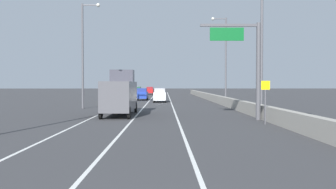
{
  "coord_description": "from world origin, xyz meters",
  "views": [
    {
      "loc": [
        0.45,
        -5.51,
        2.78
      ],
      "look_at": [
        1.01,
        47.59,
        1.27
      ],
      "focal_mm": 39.42,
      "sensor_mm": 36.0,
      "label": 1
    }
  ],
  "objects_px": {
    "car_green_0": "(138,91)",
    "car_yellow_4": "(122,96)",
    "lamp_post_left_mid": "(84,49)",
    "lamp_post_right_third": "(224,55)",
    "car_red_3": "(150,91)",
    "overhead_sign_gantry": "(249,59)",
    "box_truck": "(120,94)",
    "car_white_2": "(160,95)",
    "lamp_post_right_second": "(259,39)",
    "car_blue_1": "(142,94)",
    "speed_advisory_sign": "(265,99)"
  },
  "relations": [
    {
      "from": "lamp_post_left_mid",
      "to": "car_white_2",
      "type": "relative_size",
      "value": 2.5
    },
    {
      "from": "lamp_post_right_second",
      "to": "car_red_3",
      "type": "xyz_separation_m",
      "value": [
        -12.18,
        67.82,
        -5.73
      ]
    },
    {
      "from": "car_green_0",
      "to": "car_yellow_4",
      "type": "xyz_separation_m",
      "value": [
        0.14,
        -37.3,
        -0.09
      ]
    },
    {
      "from": "car_blue_1",
      "to": "car_green_0",
      "type": "bearing_deg",
      "value": 95.38
    },
    {
      "from": "overhead_sign_gantry",
      "to": "car_blue_1",
      "type": "distance_m",
      "value": 36.55
    },
    {
      "from": "lamp_post_right_third",
      "to": "car_red_3",
      "type": "distance_m",
      "value": 51.36
    },
    {
      "from": "lamp_post_left_mid",
      "to": "car_red_3",
      "type": "xyz_separation_m",
      "value": [
        5.2,
        58.17,
        -5.73
      ]
    },
    {
      "from": "overhead_sign_gantry",
      "to": "car_red_3",
      "type": "distance_m",
      "value": 72.63
    },
    {
      "from": "car_white_2",
      "to": "box_truck",
      "type": "xyz_separation_m",
      "value": [
        -3.24,
        -23.7,
        0.8
      ]
    },
    {
      "from": "car_yellow_4",
      "to": "lamp_post_left_mid",
      "type": "bearing_deg",
      "value": -97.84
    },
    {
      "from": "lamp_post_right_second",
      "to": "car_blue_1",
      "type": "xyz_separation_m",
      "value": [
        -12.15,
        30.89,
        -5.72
      ]
    },
    {
      "from": "overhead_sign_gantry",
      "to": "lamp_post_left_mid",
      "type": "xyz_separation_m",
      "value": [
        -15.57,
        13.62,
        2.01
      ]
    },
    {
      "from": "lamp_post_right_third",
      "to": "car_blue_1",
      "type": "distance_m",
      "value": 18.4
    },
    {
      "from": "overhead_sign_gantry",
      "to": "car_blue_1",
      "type": "xyz_separation_m",
      "value": [
        -10.35,
        34.86,
        -3.71
      ]
    },
    {
      "from": "speed_advisory_sign",
      "to": "box_truck",
      "type": "height_order",
      "value": "box_truck"
    },
    {
      "from": "lamp_post_right_second",
      "to": "car_white_2",
      "type": "xyz_separation_m",
      "value": [
        -9.01,
        24.07,
        -5.67
      ]
    },
    {
      "from": "overhead_sign_gantry",
      "to": "lamp_post_right_second",
      "type": "relative_size",
      "value": 0.63
    },
    {
      "from": "lamp_post_right_second",
      "to": "car_blue_1",
      "type": "bearing_deg",
      "value": 111.48
    },
    {
      "from": "car_blue_1",
      "to": "car_red_3",
      "type": "height_order",
      "value": "car_blue_1"
    },
    {
      "from": "lamp_post_left_mid",
      "to": "car_yellow_4",
      "type": "bearing_deg",
      "value": 82.16
    },
    {
      "from": "lamp_post_left_mid",
      "to": "car_green_0",
      "type": "bearing_deg",
      "value": 87.72
    },
    {
      "from": "lamp_post_right_second",
      "to": "box_truck",
      "type": "xyz_separation_m",
      "value": [
        -12.25,
        0.36,
        -4.87
      ]
    },
    {
      "from": "car_red_3",
      "to": "lamp_post_right_second",
      "type": "bearing_deg",
      "value": -79.82
    },
    {
      "from": "lamp_post_right_second",
      "to": "lamp_post_left_mid",
      "type": "height_order",
      "value": "same"
    },
    {
      "from": "car_red_3",
      "to": "speed_advisory_sign",
      "type": "bearing_deg",
      "value": -81.78
    },
    {
      "from": "car_white_2",
      "to": "lamp_post_left_mid",
      "type": "bearing_deg",
      "value": -120.12
    },
    {
      "from": "box_truck",
      "to": "car_blue_1",
      "type": "bearing_deg",
      "value": 89.83
    },
    {
      "from": "lamp_post_right_second",
      "to": "lamp_post_left_mid",
      "type": "xyz_separation_m",
      "value": [
        -17.38,
        9.65,
        0.0
      ]
    },
    {
      "from": "car_green_0",
      "to": "car_white_2",
      "type": "xyz_separation_m",
      "value": [
        6.22,
        -39.49,
        0.03
      ]
    },
    {
      "from": "car_green_0",
      "to": "car_white_2",
      "type": "distance_m",
      "value": 39.98
    },
    {
      "from": "speed_advisory_sign",
      "to": "car_green_0",
      "type": "distance_m",
      "value": 71.96
    },
    {
      "from": "lamp_post_right_second",
      "to": "car_yellow_4",
      "type": "height_order",
      "value": "lamp_post_right_second"
    },
    {
      "from": "lamp_post_right_third",
      "to": "car_yellow_4",
      "type": "xyz_separation_m",
      "value": [
        -15.0,
        8.03,
        -5.79
      ]
    },
    {
      "from": "lamp_post_left_mid",
      "to": "overhead_sign_gantry",
      "type": "bearing_deg",
      "value": -41.18
    },
    {
      "from": "car_yellow_4",
      "to": "car_blue_1",
      "type": "bearing_deg",
      "value": 57.64
    },
    {
      "from": "lamp_post_right_second",
      "to": "lamp_post_left_mid",
      "type": "bearing_deg",
      "value": 150.96
    },
    {
      "from": "lamp_post_right_second",
      "to": "box_truck",
      "type": "bearing_deg",
      "value": 178.31
    },
    {
      "from": "car_white_2",
      "to": "car_yellow_4",
      "type": "xyz_separation_m",
      "value": [
        -6.08,
        2.2,
        -0.11
      ]
    },
    {
      "from": "car_green_0",
      "to": "car_yellow_4",
      "type": "distance_m",
      "value": 37.3
    },
    {
      "from": "speed_advisory_sign",
      "to": "car_green_0",
      "type": "height_order",
      "value": "speed_advisory_sign"
    },
    {
      "from": "overhead_sign_gantry",
      "to": "lamp_post_left_mid",
      "type": "height_order",
      "value": "lamp_post_left_mid"
    },
    {
      "from": "car_blue_1",
      "to": "car_white_2",
      "type": "relative_size",
      "value": 0.87
    },
    {
      "from": "overhead_sign_gantry",
      "to": "lamp_post_right_third",
      "type": "xyz_separation_m",
      "value": [
        1.72,
        22.2,
        2.01
      ]
    },
    {
      "from": "car_blue_1",
      "to": "overhead_sign_gantry",
      "type": "bearing_deg",
      "value": -73.47
    },
    {
      "from": "overhead_sign_gantry",
      "to": "car_green_0",
      "type": "xyz_separation_m",
      "value": [
        -13.42,
        67.53,
        -3.69
      ]
    },
    {
      "from": "overhead_sign_gantry",
      "to": "lamp_post_left_mid",
      "type": "relative_size",
      "value": 0.63
    },
    {
      "from": "speed_advisory_sign",
      "to": "lamp_post_left_mid",
      "type": "relative_size",
      "value": 0.25
    },
    {
      "from": "car_yellow_4",
      "to": "box_truck",
      "type": "height_order",
      "value": "box_truck"
    },
    {
      "from": "lamp_post_right_third",
      "to": "car_white_2",
      "type": "relative_size",
      "value": 2.5
    },
    {
      "from": "overhead_sign_gantry",
      "to": "car_white_2",
      "type": "xyz_separation_m",
      "value": [
        -7.2,
        28.04,
        -3.66
      ]
    }
  ]
}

